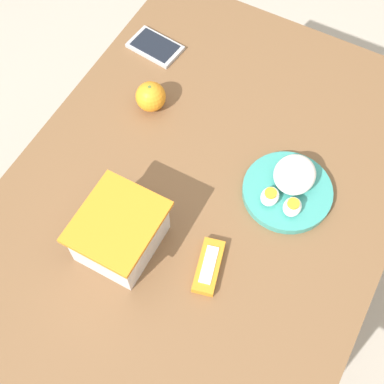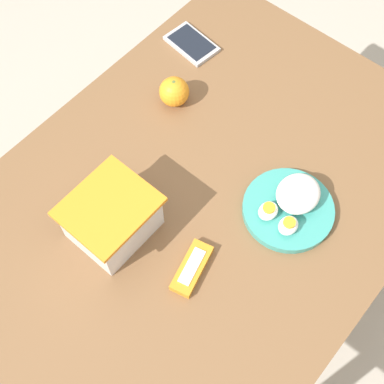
# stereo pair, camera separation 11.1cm
# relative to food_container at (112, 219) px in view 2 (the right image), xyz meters

# --- Properties ---
(ground_plane) EXTENTS (10.00, 10.00, 0.00)m
(ground_plane) POSITION_rel_food_container_xyz_m (0.15, -0.09, -0.83)
(ground_plane) COLOR #B2A899
(table) EXTENTS (1.17, 0.80, 0.78)m
(table) POSITION_rel_food_container_xyz_m (0.15, -0.09, -0.17)
(table) COLOR brown
(table) RESTS_ON ground_plane
(food_container) EXTENTS (0.17, 0.15, 0.11)m
(food_container) POSITION_rel_food_container_xyz_m (0.00, 0.00, 0.00)
(food_container) COLOR white
(food_container) RESTS_ON table
(orange_fruit) EXTENTS (0.07, 0.07, 0.07)m
(orange_fruit) POSITION_rel_food_container_xyz_m (0.33, 0.13, -0.01)
(orange_fruit) COLOR orange
(orange_fruit) RESTS_ON table
(rice_plate) EXTENTS (0.19, 0.19, 0.06)m
(rice_plate) POSITION_rel_food_container_xyz_m (0.27, -0.25, -0.03)
(rice_plate) COLOR teal
(rice_plate) RESTS_ON table
(candy_bar) EXTENTS (0.12, 0.07, 0.02)m
(candy_bar) POSITION_rel_food_container_xyz_m (0.04, -0.18, -0.04)
(candy_bar) COLOR orange
(candy_bar) RESTS_ON table
(cell_phone) EXTENTS (0.09, 0.14, 0.01)m
(cell_phone) POSITION_rel_food_container_xyz_m (0.49, 0.21, -0.04)
(cell_phone) COLOR #ADADB2
(cell_phone) RESTS_ON table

